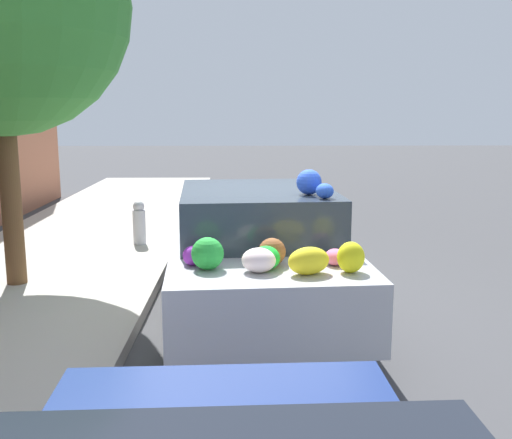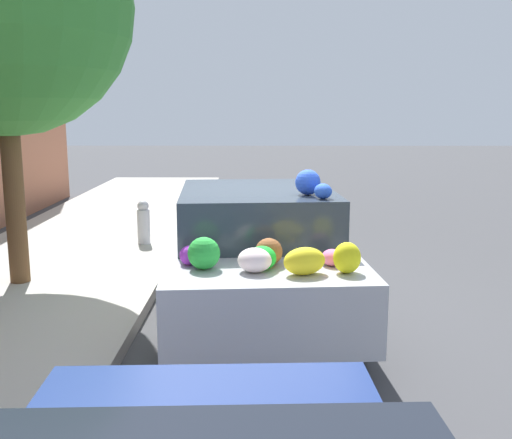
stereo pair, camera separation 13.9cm
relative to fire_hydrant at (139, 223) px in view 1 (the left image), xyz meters
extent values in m
plane|color=#424244|center=(-2.88, -1.68, -0.49)|extent=(60.00, 60.00, 0.00)
cube|color=#B2ADA3|center=(-2.88, 1.02, -0.42)|extent=(24.00, 3.20, 0.15)
cylinder|color=brown|center=(-2.12, 1.15, 0.78)|extent=(0.24, 0.24, 2.25)
cylinder|color=#B2B2B7|center=(0.00, 0.00, -0.07)|extent=(0.20, 0.20, 0.55)
sphere|color=#B2B2B7|center=(0.00, 0.00, 0.26)|extent=(0.18, 0.18, 0.18)
cube|color=#B7BABF|center=(-2.88, -1.80, 0.12)|extent=(4.19, 2.09, 0.62)
cube|color=#333D47|center=(-3.04, -1.82, 0.69)|extent=(1.94, 1.71, 0.51)
cylinder|color=black|center=(-1.68, -0.89, -0.19)|extent=(0.62, 0.22, 0.61)
cylinder|color=black|center=(-1.56, -2.53, -0.19)|extent=(0.62, 0.22, 0.61)
cylinder|color=black|center=(-4.20, -1.07, -0.19)|extent=(0.62, 0.22, 0.61)
cylinder|color=black|center=(-4.07, -2.72, -0.19)|extent=(0.62, 0.22, 0.61)
ellipsoid|color=yellow|center=(-4.48, -2.57, 0.57)|extent=(0.26, 0.26, 0.26)
sphere|color=green|center=(-4.36, -1.37, 0.57)|extent=(0.35, 0.35, 0.28)
ellipsoid|color=blue|center=(-3.70, -2.44, 1.02)|extent=(0.24, 0.21, 0.14)
ellipsoid|color=yellow|center=(-1.28, -2.09, 0.56)|extent=(0.28, 0.36, 0.26)
sphere|color=blue|center=(-3.45, -2.32, 1.07)|extent=(0.34, 0.34, 0.25)
sphere|color=purple|center=(-4.22, -1.23, 0.52)|extent=(0.23, 0.23, 0.17)
ellipsoid|color=yellow|center=(-4.53, -2.21, 0.55)|extent=(0.34, 0.42, 0.23)
ellipsoid|color=white|center=(-4.45, -1.80, 0.54)|extent=(0.35, 0.35, 0.20)
ellipsoid|color=pink|center=(-4.24, -2.48, 0.51)|extent=(0.21, 0.19, 0.15)
sphere|color=pink|center=(-1.93, -1.22, 0.58)|extent=(0.41, 0.41, 0.29)
ellipsoid|color=pink|center=(-1.20, -1.65, 0.56)|extent=(0.29, 0.34, 0.24)
sphere|color=brown|center=(-4.23, -1.92, 0.56)|extent=(0.34, 0.34, 0.24)
ellipsoid|color=green|center=(-4.37, -1.87, 0.54)|extent=(0.31, 0.27, 0.20)
sphere|color=black|center=(-1.14, -1.75, 0.58)|extent=(0.38, 0.38, 0.28)
camera|label=1|loc=(-9.31, -1.71, 1.80)|focal=42.00mm
camera|label=2|loc=(-9.31, -1.84, 1.80)|focal=42.00mm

